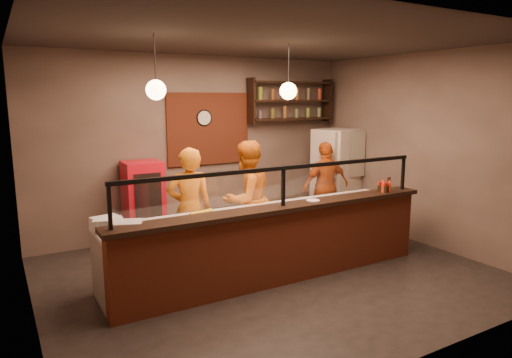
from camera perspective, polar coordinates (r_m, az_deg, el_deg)
floor at (r=6.58m, az=1.83°, el=-11.81°), size 6.00×6.00×0.00m
ceiling at (r=6.15m, az=2.01°, el=17.04°), size 6.00×6.00×0.00m
wall_back at (r=8.38m, az=-7.21°, el=4.16°), size 6.00×0.00×6.00m
wall_left at (r=5.25m, az=-27.06°, el=-0.41°), size 0.00×5.00×5.00m
wall_right at (r=8.15m, az=20.13°, el=3.46°), size 0.00×5.00×5.00m
wall_front at (r=4.29m, az=19.92°, el=-2.04°), size 6.00×0.00×6.00m
brick_patch at (r=8.40m, az=-5.91°, el=6.26°), size 1.60×0.04×1.30m
service_counter at (r=6.17m, az=3.35°, el=-8.39°), size 4.60×0.25×1.00m
counter_ledge at (r=6.03m, az=3.40°, el=-3.61°), size 4.70×0.37×0.06m
worktop_cabinet at (r=6.60m, az=0.93°, el=-7.83°), size 4.60×0.75×0.85m
worktop at (r=6.47m, az=0.94°, el=-4.04°), size 4.60×0.75×0.05m
sneeze_guard at (r=5.95m, az=3.43°, el=-0.42°), size 4.50×0.05×0.52m
wall_shelving at (r=9.09m, az=4.39°, el=9.73°), size 1.84×0.28×0.85m
wall_clock at (r=8.34m, az=-6.54°, el=7.60°), size 0.30×0.04×0.30m
pendant_left at (r=5.65m, az=-12.40°, el=10.84°), size 0.24×0.24×0.77m
pendant_right at (r=6.49m, az=4.06°, el=10.93°), size 0.24×0.24×0.77m
cook_left at (r=6.62m, az=-8.30°, el=-3.71°), size 0.73×0.57×1.78m
cook_mid at (r=7.03m, az=-1.18°, el=-2.60°), size 1.03×0.89×1.82m
cook_right at (r=8.57m, az=8.70°, el=-0.93°), size 1.00×0.46×1.67m
fridge at (r=9.16m, az=10.05°, el=0.35°), size 0.91×0.87×1.86m
red_cooler at (r=7.81m, az=-13.86°, el=-3.06°), size 0.62×0.57×1.43m
pizza_dough at (r=6.54m, az=2.57°, el=-3.61°), size 0.60×0.60×0.01m
prep_tub_a at (r=5.69m, az=-18.08°, el=-5.47°), size 0.38×0.34×0.16m
prep_tub_b at (r=5.75m, az=-18.22°, el=-5.31°), size 0.36×0.31×0.16m
prep_tub_c at (r=5.46m, az=-15.76°, el=-5.96°), size 0.41×0.37×0.17m
rolling_pin at (r=6.20m, az=-6.89°, el=-4.21°), size 0.36×0.15×0.06m
condiment_caddy at (r=7.15m, az=15.72°, el=-1.13°), size 0.22×0.20×0.10m
pepper_mill at (r=7.20m, az=16.25°, el=-0.62°), size 0.06×0.06×0.21m
small_plate at (r=6.32m, az=7.14°, el=-2.68°), size 0.24×0.24×0.01m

